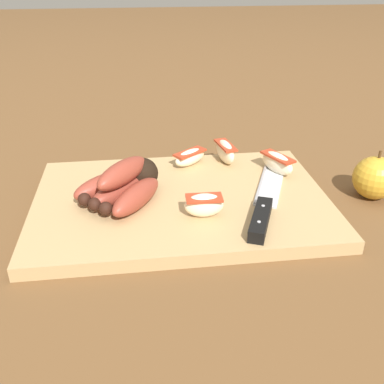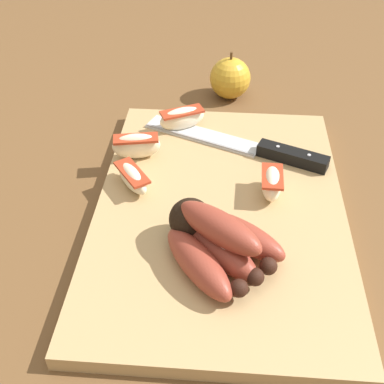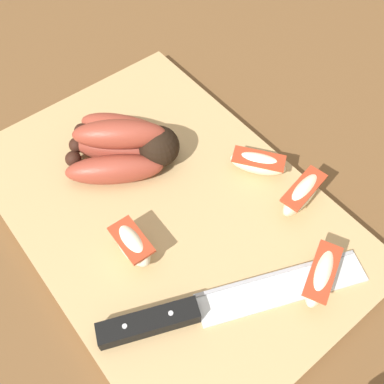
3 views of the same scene
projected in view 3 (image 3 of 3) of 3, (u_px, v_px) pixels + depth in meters
The scene contains 8 objects.
ground_plane at pixel (167, 214), 0.53m from camera, with size 6.00×6.00×0.00m, color brown.
cutting_board at pixel (170, 208), 0.52m from camera, with size 0.46×0.31×0.02m, color tan.
banana_bunch at pixel (125, 145), 0.53m from camera, with size 0.15×0.15×0.07m.
chefs_knife at pixel (196, 310), 0.44m from camera, with size 0.13×0.27×0.02m.
apple_wedge_near at pixel (258, 163), 0.53m from camera, with size 0.07×0.06×0.03m.
apple_wedge_middle at pixel (320, 276), 0.44m from camera, with size 0.05×0.07×0.04m.
apple_wedge_far at pixel (302, 194), 0.50m from camera, with size 0.03×0.07×0.04m.
apple_wedge_extra at pixel (132, 244), 0.46m from camera, with size 0.06×0.03×0.04m.
Camera 3 is at (-0.23, 0.15, 0.45)m, focal length 41.19 mm.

